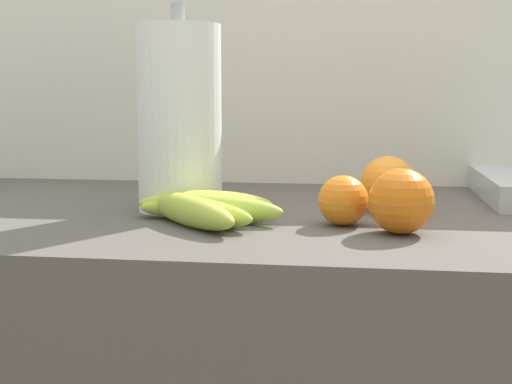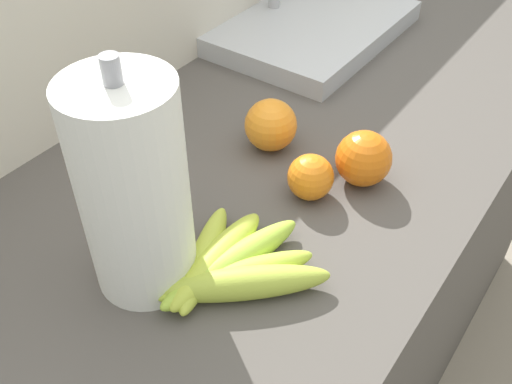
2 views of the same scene
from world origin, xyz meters
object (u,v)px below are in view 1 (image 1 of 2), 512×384
orange_back_left (388,184)px  paper_towel_roll (179,118)px  orange_front (401,201)px  orange_back_right (343,200)px  banana_bunch (201,208)px

orange_back_left → paper_towel_roll: bearing=-175.3°
orange_front → orange_back_right: bearing=148.2°
banana_bunch → orange_back_left: (0.26, 0.11, 0.02)m
orange_back_right → orange_front: orange_front is taller
banana_bunch → paper_towel_roll: bearing=119.6°
banana_bunch → orange_front: 0.27m
orange_back_left → orange_back_right: bearing=-119.5°
paper_towel_roll → orange_front: bearing=-22.7°
banana_bunch → orange_back_left: size_ratio=2.65×
orange_back_right → orange_back_left: (0.06, 0.11, 0.01)m
orange_back_right → orange_back_left: bearing=60.5°
orange_back_right → orange_front: 0.09m
orange_front → paper_towel_roll: bearing=157.3°
orange_back_left → banana_bunch: bearing=-156.1°
banana_bunch → paper_towel_roll: 0.16m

